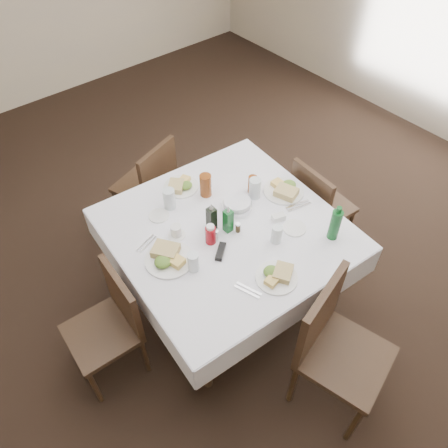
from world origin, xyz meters
name	(u,v)px	position (x,y,z in m)	size (l,w,h in m)	color
ground_plane	(228,276)	(0.00, 0.00, 0.00)	(7.00, 7.00, 0.00)	black
room_shell	(230,78)	(0.00, 0.00, 1.71)	(6.04, 7.04, 2.80)	beige
dining_table	(227,235)	(-0.12, -0.13, 0.69)	(1.51, 1.51, 0.76)	black
chair_north	(151,182)	(-0.11, 0.84, 0.49)	(0.52, 0.52, 0.87)	black
chair_south	(333,342)	(-0.11, -1.05, 0.56)	(0.57, 0.57, 0.98)	black
chair_east	(317,204)	(0.74, -0.18, 0.48)	(0.43, 0.43, 0.85)	black
chair_west	(112,320)	(-1.00, -0.07, 0.49)	(0.43, 0.43, 0.85)	black
meal_north	(181,186)	(-0.12, 0.37, 0.78)	(0.25, 0.25, 0.05)	white
meal_south	(277,275)	(-0.15, -0.62, 0.78)	(0.25, 0.25, 0.05)	white
meal_east	(285,190)	(0.40, -0.13, 0.79)	(0.28, 0.28, 0.06)	white
meal_west	(168,257)	(-0.57, -0.10, 0.79)	(0.30, 0.30, 0.06)	white
side_plate_a	(159,216)	(-0.40, 0.24, 0.77)	(0.14, 0.14, 0.01)	white
side_plate_b	(294,228)	(0.21, -0.41, 0.77)	(0.15, 0.15, 0.01)	white
water_n	(169,199)	(-0.29, 0.27, 0.84)	(0.08, 0.08, 0.15)	silver
water_s	(277,234)	(0.04, -0.41, 0.82)	(0.07, 0.07, 0.12)	silver
water_e	(255,188)	(0.21, -0.02, 0.84)	(0.08, 0.08, 0.15)	silver
water_w	(193,262)	(-0.49, -0.25, 0.83)	(0.07, 0.07, 0.13)	silver
iced_tea_a	(206,185)	(-0.03, 0.21, 0.85)	(0.08, 0.08, 0.17)	brown
iced_tea_b	(253,185)	(0.23, 0.02, 0.83)	(0.06, 0.06, 0.13)	brown
bread_basket	(237,204)	(0.05, -0.03, 0.79)	(0.20, 0.20, 0.07)	silver
oil_cruet_dark	(212,218)	(-0.20, -0.07, 0.86)	(0.05, 0.05, 0.22)	black
oil_cruet_green	(228,220)	(-0.13, -0.15, 0.85)	(0.05, 0.05, 0.21)	#145B24
ketchup_bottle	(211,234)	(-0.28, -0.15, 0.83)	(0.07, 0.07, 0.15)	maroon
salt_shaker	(216,235)	(-0.24, -0.16, 0.80)	(0.03, 0.03, 0.08)	white
pepper_shaker	(238,227)	(-0.09, -0.20, 0.80)	(0.03, 0.03, 0.07)	#392C16
coffee_mug	(176,231)	(-0.41, 0.03, 0.80)	(0.11, 0.11, 0.08)	white
sunglasses	(221,252)	(-0.29, -0.26, 0.78)	(0.13, 0.11, 0.03)	black
green_bottle	(335,224)	(0.34, -0.61, 0.88)	(0.07, 0.07, 0.26)	#145B24
sugar_caddy	(278,217)	(0.18, -0.29, 0.78)	(0.10, 0.07, 0.04)	white
cutlery_n	(206,183)	(0.04, 0.29, 0.77)	(0.11, 0.18, 0.01)	silver
cutlery_s	(248,290)	(-0.34, -0.58, 0.77)	(0.09, 0.17, 0.01)	silver
cutlery_e	(298,206)	(0.38, -0.29, 0.77)	(0.19, 0.09, 0.01)	silver
cutlery_w	(147,244)	(-0.60, 0.09, 0.77)	(0.16, 0.08, 0.01)	silver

